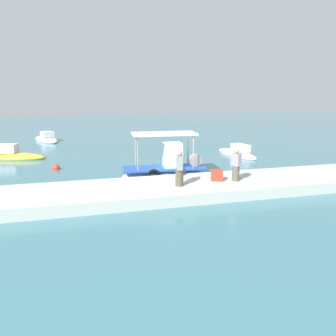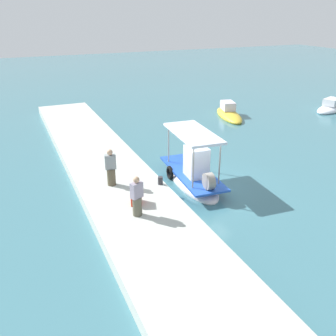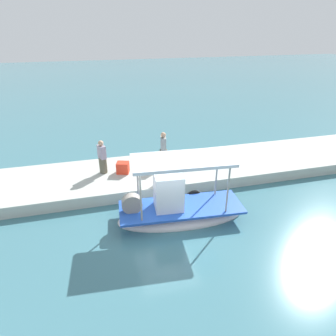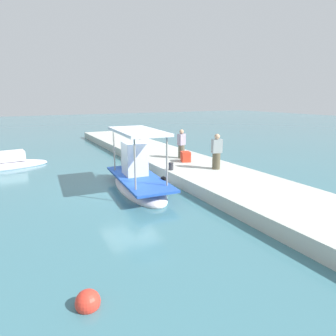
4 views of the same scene
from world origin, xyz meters
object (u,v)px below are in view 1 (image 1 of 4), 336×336
at_px(cargo_crate, 217,175).
at_px(moored_boat_near, 46,139).
at_px(marker_buoy, 56,168).
at_px(moored_boat_mid, 13,156).
at_px(fisherman_near_bollard, 180,170).
at_px(moored_boat_far, 237,153).
at_px(fisherman_by_crate, 236,166).
at_px(main_fishing_boat, 166,169).
at_px(mooring_bollard, 183,171).

distance_m(cargo_crate, moored_boat_near, 24.09).
height_order(marker_buoy, moored_boat_near, moored_boat_near).
relative_size(cargo_crate, moored_boat_mid, 0.12).
bearing_deg(marker_buoy, moored_boat_mid, 125.82).
bearing_deg(moored_boat_near, marker_buoy, -83.29).
relative_size(fisherman_near_bollard, marker_buoy, 3.49).
bearing_deg(moored_boat_far, moored_boat_near, 141.28).
bearing_deg(fisherman_by_crate, moored_boat_far, 62.99).
xyz_separation_m(fisherman_near_bollard, moored_boat_near, (-7.95, 22.31, -1.16)).
xyz_separation_m(cargo_crate, moored_boat_near, (-10.13, 21.85, -0.63)).
bearing_deg(marker_buoy, moored_boat_near, 96.71).
relative_size(marker_buoy, moored_boat_mid, 0.10).
distance_m(main_fishing_boat, moored_boat_near, 20.03).
height_order(fisherman_by_crate, moored_boat_mid, fisherman_by_crate).
xyz_separation_m(mooring_bollard, marker_buoy, (-7.12, 5.80, -0.64)).
distance_m(fisherman_near_bollard, fisherman_by_crate, 3.13).
bearing_deg(main_fishing_boat, fisherman_by_crate, -54.94).
xyz_separation_m(mooring_bollard, moored_boat_near, (-8.82, 20.19, -0.54)).
bearing_deg(mooring_bollard, marker_buoy, 140.87).
relative_size(main_fishing_boat, cargo_crate, 9.06).
bearing_deg(cargo_crate, moored_boat_mid, 134.21).
xyz_separation_m(marker_buoy, moored_boat_near, (-1.69, 14.39, 0.10)).
bearing_deg(marker_buoy, fisherman_near_bollard, -51.71).
distance_m(moored_boat_near, moored_boat_mid, 9.83).
distance_m(cargo_crate, marker_buoy, 11.28).
relative_size(main_fishing_boat, marker_buoy, 10.43).
relative_size(fisherman_by_crate, mooring_bollard, 4.55).
bearing_deg(marker_buoy, mooring_bollard, -39.13).
distance_m(mooring_bollard, moored_boat_near, 22.04).
bearing_deg(mooring_bollard, moored_boat_far, 46.67).
distance_m(main_fishing_boat, moored_boat_far, 9.34).
height_order(mooring_bollard, moored_boat_mid, moored_boat_mid).
distance_m(main_fishing_boat, fisherman_near_bollard, 4.20).
distance_m(mooring_bollard, moored_boat_far, 10.28).
relative_size(mooring_bollard, marker_buoy, 0.73).
bearing_deg(moored_boat_far, moored_boat_mid, 170.18).
xyz_separation_m(fisherman_near_bollard, mooring_bollard, (0.87, 2.12, -0.62)).
bearing_deg(marker_buoy, cargo_crate, -41.47).
height_order(fisherman_near_bollard, moored_boat_mid, fisherman_near_bollard).
xyz_separation_m(fisherman_by_crate, moored_boat_far, (4.79, 9.41, -1.17)).
bearing_deg(fisherman_near_bollard, moored_boat_near, 109.60).
height_order(moored_boat_near, moored_boat_mid, moored_boat_mid).
relative_size(fisherman_near_bollard, moored_boat_mid, 0.35).
xyz_separation_m(main_fishing_boat, moored_boat_mid, (-10.03, 8.54, -0.28)).
height_order(fisherman_near_bollard, moored_boat_near, fisherman_near_bollard).
relative_size(fisherman_near_bollard, moored_boat_near, 0.32).
height_order(fisherman_near_bollard, marker_buoy, fisherman_near_bollard).
xyz_separation_m(fisherman_near_bollard, moored_boat_mid, (-9.65, 12.63, -1.14)).
bearing_deg(main_fishing_boat, cargo_crate, -63.57).
relative_size(fisherman_near_bollard, fisherman_by_crate, 1.04).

